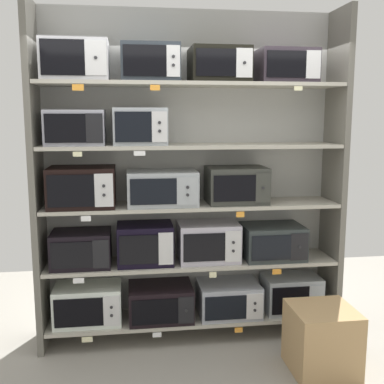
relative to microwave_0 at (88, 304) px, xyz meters
The scene contains 40 objects.
back_panel 1.40m from the microwave_0, 15.05° to the left, with size 2.66×0.04×2.81m, color #B2B2AD.
upright_left 1.12m from the microwave_0, behind, with size 0.05×0.43×2.81m, color #68645B.
upright_right 2.40m from the microwave_0, ahead, with size 0.05×0.43×2.81m, color #68645B.
shelf_0 0.91m from the microwave_0, ahead, with size 2.46×0.43×0.03m, color #ADA899.
microwave_0 is the anchor object (origin of this frame).
microwave_1 0.62m from the microwave_0, ahead, with size 0.55×0.44×0.29m.
microwave_2 1.22m from the microwave_0, ahead, with size 0.53×0.43×0.28m.
microwave_3 1.79m from the microwave_0, ahead, with size 0.50×0.35×0.32m.
price_tag_0 0.31m from the microwave_0, 89.54° to the right, with size 0.09×0.00×0.04m, color beige.
price_tag_1 0.64m from the microwave_0, 20.76° to the right, with size 0.07×0.00×0.04m, color white.
price_tag_2 1.30m from the microwave_0, ahead, with size 0.07×0.00×0.04m, color orange.
price_tag_3 1.86m from the microwave_0, ahead, with size 0.08×0.00×0.04m, color orange.
shelf_1 0.95m from the microwave_0, ahead, with size 2.46×0.43×0.03m, color #ADA899.
microwave_4 0.49m from the microwave_0, behind, with size 0.48×0.37×0.29m.
microwave_5 0.71m from the microwave_0, ahead, with size 0.46×0.36×0.34m.
microwave_6 1.15m from the microwave_0, ahead, with size 0.51×0.37×0.33m.
microwave_7 1.68m from the microwave_0, ahead, with size 0.52×0.42×0.29m.
price_tag_4 0.36m from the microwave_0, 102.45° to the right, with size 0.09×0.00×0.04m, color white.
price_tag_5 1.09m from the microwave_0, 11.75° to the right, with size 0.06×0.00×0.05m, color beige.
price_tag_6 1.62m from the microwave_0, ahead, with size 0.08×0.00×0.05m, color orange.
shelf_2 1.22m from the microwave_0, ahead, with size 2.46×0.43×0.03m, color #ADA899.
microwave_8 1.00m from the microwave_0, behind, with size 0.53×0.43×0.33m.
microwave_9 1.17m from the microwave_0, ahead, with size 0.58×0.41×0.28m.
microwave_10 1.62m from the microwave_0, ahead, with size 0.50×0.39×0.31m.
price_tag_7 0.82m from the microwave_0, 82.74° to the right, with size 0.08×0.00×0.04m, color white.
price_tag_8 1.50m from the microwave_0, ahead, with size 0.07×0.00×0.05m, color orange.
shelf_3 1.60m from the microwave_0, ahead, with size 2.46×0.43×0.03m, color #ADA899.
microwave_11 1.48m from the microwave_0, behind, with size 0.46×0.34×0.28m.
microwave_12 1.56m from the microwave_0, ahead, with size 0.43×0.35×0.30m.
price_tag_9 1.31m from the microwave_0, 94.66° to the right, with size 0.07×0.00×0.04m, color beige.
price_tag_10 1.38m from the microwave_0, 25.50° to the right, with size 0.09×0.00×0.04m, color white.
shelf_4 2.03m from the microwave_0, ahead, with size 2.46×0.43×0.03m, color #ADA899.
microwave_13 2.00m from the microwave_0, behind, with size 0.51×0.43×0.32m.
microwave_14 2.07m from the microwave_0, ahead, with size 0.46×0.38×0.29m.
microwave_15 2.27m from the microwave_0, ahead, with size 0.47×0.43×0.28m.
microwave_16 2.59m from the microwave_0, ahead, with size 0.47×0.39×0.27m.
price_tag_11 1.80m from the microwave_0, 88.70° to the right, with size 0.09×0.00×0.05m, color orange.
price_tag_12 1.89m from the microwave_0, 20.45° to the right, with size 0.07×0.00×0.04m, color orange.
price_tag_13 2.49m from the microwave_0, ahead, with size 0.07×0.00×0.03m, color beige.
shipping_carton 1.92m from the microwave_0, 21.43° to the right, with size 0.47×0.47×0.50m, color tan.
Camera 1 is at (-0.53, -3.86, 1.92)m, focal length 43.79 mm.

